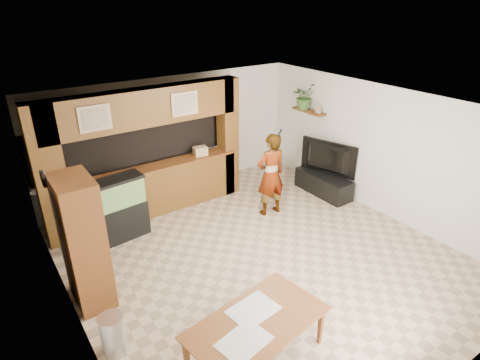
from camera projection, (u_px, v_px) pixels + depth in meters
floor at (260, 256)px, 7.00m from camera, size 6.50×6.50×0.00m
ceiling at (264, 111)px, 5.89m from camera, size 6.50×6.50×0.00m
wall_back at (172, 136)px, 8.86m from camera, size 6.00×0.00×6.00m
wall_left at (68, 252)px, 4.90m from camera, size 0.00×6.50×6.50m
wall_right at (381, 151)px, 8.00m from camera, size 0.00×6.50×6.50m
partition at (142, 152)px, 7.91m from camera, size 4.20×0.99×2.60m
wall_clock at (44, 179)px, 5.40m from camera, size 0.05×0.25×0.25m
wall_shelf at (309, 111)px, 9.20m from camera, size 0.25×0.90×0.04m
pantry_cabinet at (83, 242)px, 5.63m from camera, size 0.50×0.81×1.99m
trash_can at (113, 335)px, 5.03m from camera, size 0.32×0.32×0.58m
aquarium at (116, 211)px, 7.26m from camera, size 1.09×0.41×1.21m
tv_stand at (323, 184)px, 9.09m from camera, size 0.50×1.37×0.46m
television at (326, 159)px, 8.83m from camera, size 0.56×1.30×0.76m
photo_frame at (318, 109)px, 8.93m from camera, size 0.04×0.13×0.18m
potted_plant at (304, 96)px, 9.15m from camera, size 0.68×0.64×0.60m
person at (271, 175)px, 8.02m from camera, size 0.67×0.47×1.73m
microphone at (280, 133)px, 7.53m from camera, size 0.04×0.11×0.17m
dining_table at (259, 342)px, 4.91m from camera, size 1.85×1.20×0.61m
newspaper_a at (244, 341)px, 4.52m from camera, size 0.65×0.53×0.01m
newspaper_b at (253, 310)px, 4.97m from camera, size 0.65×0.51×0.01m
counter_box at (200, 151)px, 8.47m from camera, size 0.30×0.22×0.19m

